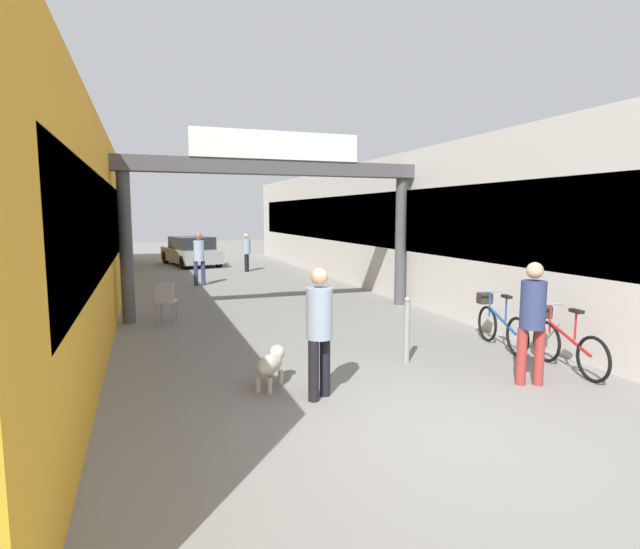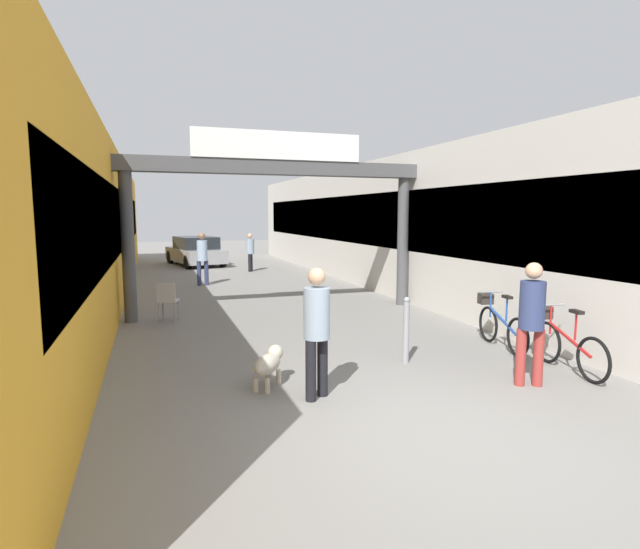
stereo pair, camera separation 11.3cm
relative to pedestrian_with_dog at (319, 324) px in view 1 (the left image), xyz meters
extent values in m
plane|color=gray|center=(0.89, -1.42, -0.98)|extent=(80.00, 80.00, 0.00)
cube|color=gold|center=(-4.21, 9.58, 1.02)|extent=(3.00, 26.00, 4.00)
cube|color=black|center=(-2.73, 9.58, 1.22)|extent=(0.04, 23.40, 1.60)
cube|color=beige|center=(5.99, 9.58, 1.02)|extent=(3.00, 26.00, 4.00)
cube|color=black|center=(4.51, 9.58, 1.22)|extent=(0.04, 23.40, 1.60)
cylinder|color=#4C4C4F|center=(-2.46, 5.68, 0.67)|extent=(0.28, 0.28, 3.30)
cylinder|color=#4C4C4F|center=(4.24, 5.68, 0.67)|extent=(0.28, 0.28, 3.30)
cube|color=#4C4C4F|center=(0.89, 5.68, 2.48)|extent=(7.40, 0.44, 0.34)
cube|color=white|center=(0.89, 5.48, 2.97)|extent=(3.96, 0.10, 0.64)
cylinder|color=black|center=(-0.10, -0.07, -0.58)|extent=(0.19, 0.19, 0.80)
cylinder|color=black|center=(0.10, 0.07, -0.58)|extent=(0.19, 0.19, 0.80)
cylinder|color=#8C9EB2|center=(0.00, 0.00, 0.15)|extent=(0.47, 0.47, 0.66)
sphere|color=tan|center=(0.00, 0.00, 0.62)|extent=(0.31, 0.31, 0.23)
cylinder|color=#99332D|center=(3.07, -0.54, -0.58)|extent=(0.18, 0.18, 0.81)
cylinder|color=#99332D|center=(2.85, -0.44, -0.58)|extent=(0.18, 0.18, 0.81)
cylinder|color=navy|center=(2.96, -0.49, 0.16)|extent=(0.45, 0.45, 0.67)
sphere|color=tan|center=(2.96, -0.49, 0.64)|extent=(0.30, 0.30, 0.23)
cylinder|color=navy|center=(-0.27, 10.99, -0.57)|extent=(0.16, 0.16, 0.82)
cylinder|color=navy|center=(-0.51, 11.02, -0.57)|extent=(0.16, 0.16, 0.82)
cylinder|color=#A5BFE0|center=(-0.39, 11.00, 0.18)|extent=(0.39, 0.39, 0.68)
sphere|color=#8C664C|center=(-0.39, 11.00, 0.67)|extent=(0.26, 0.26, 0.23)
cylinder|color=black|center=(1.84, 14.39, -0.61)|extent=(0.18, 0.18, 0.73)
cylinder|color=black|center=(1.93, 14.62, -0.61)|extent=(0.18, 0.18, 0.73)
cylinder|color=#8C9EB2|center=(1.88, 14.51, 0.06)|extent=(0.44, 0.44, 0.61)
sphere|color=tan|center=(1.88, 14.51, 0.49)|extent=(0.27, 0.27, 0.21)
ellipsoid|color=beige|center=(-0.53, 0.58, -0.64)|extent=(0.61, 0.69, 0.26)
sphere|color=beige|center=(-0.35, 0.81, -0.55)|extent=(0.31, 0.31, 0.22)
sphere|color=white|center=(-0.41, 0.73, -0.66)|extent=(0.22, 0.22, 0.16)
cylinder|color=beige|center=(-0.48, 0.78, -0.88)|extent=(0.10, 0.10, 0.21)
cylinder|color=beige|center=(-0.34, 0.68, -0.88)|extent=(0.10, 0.10, 0.21)
cylinder|color=beige|center=(-0.71, 0.47, -0.88)|extent=(0.10, 0.10, 0.21)
cylinder|color=beige|center=(-0.57, 0.37, -0.88)|extent=(0.10, 0.10, 0.21)
torus|color=black|center=(4.01, 0.31, -0.64)|extent=(0.13, 0.67, 0.67)
torus|color=black|center=(3.88, -0.70, -0.64)|extent=(0.13, 0.67, 0.67)
cube|color=red|center=(3.95, -0.20, -0.46)|extent=(0.15, 0.94, 0.34)
cylinder|color=red|center=(3.93, -0.32, -0.24)|extent=(0.04, 0.04, 0.42)
cube|color=black|center=(3.93, -0.32, -0.02)|extent=(0.13, 0.23, 0.05)
cylinder|color=red|center=(4.00, 0.25, -0.26)|extent=(0.04, 0.04, 0.46)
cylinder|color=gray|center=(4.00, 0.25, -0.02)|extent=(0.46, 0.09, 0.03)
cube|color=#332D28|center=(4.03, 0.45, -0.18)|extent=(0.26, 0.23, 0.20)
torus|color=black|center=(3.95, 1.72, -0.64)|extent=(0.16, 0.67, 0.67)
torus|color=black|center=(3.78, 0.71, -0.64)|extent=(0.16, 0.67, 0.67)
cube|color=#234C9E|center=(3.86, 1.21, -0.46)|extent=(0.20, 0.93, 0.34)
cylinder|color=#234C9E|center=(3.84, 1.09, -0.24)|extent=(0.04, 0.04, 0.42)
cube|color=black|center=(3.84, 1.09, -0.02)|extent=(0.14, 0.23, 0.05)
cylinder|color=#234C9E|center=(3.94, 1.66, -0.26)|extent=(0.04, 0.04, 0.46)
cylinder|color=gray|center=(3.94, 1.66, -0.02)|extent=(0.46, 0.11, 0.03)
cube|color=#332D28|center=(3.97, 1.85, -0.18)|extent=(0.27, 0.24, 0.20)
cylinder|color=gray|center=(1.85, 1.03, -0.48)|extent=(0.10, 0.10, 1.00)
sphere|color=gray|center=(1.85, 1.03, 0.05)|extent=(0.10, 0.10, 0.10)
cylinder|color=gray|center=(-1.78, 5.67, -0.75)|extent=(0.04, 0.04, 0.45)
cylinder|color=gray|center=(-1.46, 5.58, -0.75)|extent=(0.04, 0.04, 0.45)
cylinder|color=gray|center=(-1.88, 5.34, -0.75)|extent=(0.04, 0.04, 0.45)
cylinder|color=gray|center=(-1.55, 5.25, -0.75)|extent=(0.04, 0.04, 0.45)
cube|color=silver|center=(-1.67, 5.46, -0.51)|extent=(0.50, 0.50, 0.04)
cube|color=silver|center=(-1.72, 5.29, -0.29)|extent=(0.40, 0.15, 0.40)
cube|color=#99999E|center=(-0.07, 17.86, -0.50)|extent=(2.58, 4.28, 0.60)
cube|color=#1E2328|center=(-0.04, 17.72, 0.08)|extent=(2.01, 2.49, 0.55)
cylinder|color=black|center=(-1.16, 19.11, -0.68)|extent=(0.33, 0.63, 0.60)
cylinder|color=black|center=(0.39, 19.45, -0.68)|extent=(0.33, 0.63, 0.60)
cylinder|color=black|center=(-0.53, 16.28, -0.68)|extent=(0.33, 0.63, 0.60)
cylinder|color=black|center=(1.02, 16.62, -0.68)|extent=(0.33, 0.63, 0.60)
camera|label=1|loc=(-2.07, -5.91, 1.41)|focal=28.00mm
camera|label=2|loc=(-1.96, -5.94, 1.41)|focal=28.00mm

